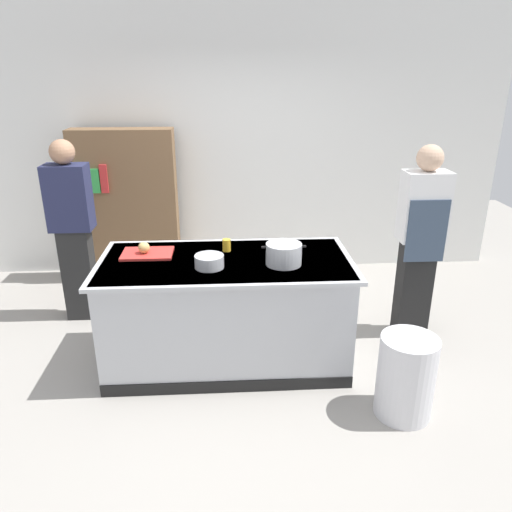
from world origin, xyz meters
name	(u,v)px	position (x,y,z in m)	size (l,w,h in m)	color
ground_plane	(228,359)	(0.00, 0.00, 0.00)	(10.00, 10.00, 0.00)	#9E9991
back_wall	(224,143)	(0.00, 2.10, 1.50)	(6.40, 0.12, 3.00)	white
counter_island	(227,310)	(0.00, 0.00, 0.47)	(1.98, 0.98, 0.90)	#B7BABF
cutting_board	(147,254)	(-0.62, 0.15, 0.91)	(0.40, 0.28, 0.02)	red
onion	(144,248)	(-0.64, 0.14, 0.97)	(0.09, 0.09, 0.09)	tan
stock_pot	(284,254)	(0.44, -0.11, 0.98)	(0.34, 0.27, 0.16)	#B7BABF
mixing_bowl	(209,261)	(-0.12, -0.14, 0.95)	(0.22, 0.22, 0.10)	#B7BABF
juice_cup	(227,245)	(0.01, 0.20, 0.95)	(0.07, 0.07, 0.10)	yellow
trash_bin	(406,377)	(1.23, -0.76, 0.30)	(0.40, 0.40, 0.60)	silver
person_chef	(420,239)	(1.68, 0.37, 0.91)	(0.38, 0.25, 1.72)	black
person_guest	(73,228)	(-1.41, 0.86, 0.91)	(0.38, 0.24, 1.72)	#252525
bookshelf	(127,207)	(-1.09, 1.80, 0.85)	(1.10, 0.31, 1.70)	brown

